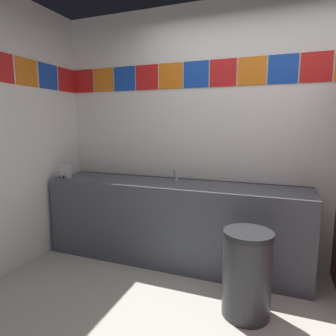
% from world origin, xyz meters
% --- Properties ---
extents(wall_back, '(4.45, 0.09, 2.63)m').
position_xyz_m(wall_back, '(0.00, 1.48, 1.32)').
color(wall_back, white).
rests_on(wall_back, ground_plane).
extents(vanity_counter, '(2.65, 0.56, 0.83)m').
position_xyz_m(vanity_counter, '(-0.85, 1.16, 0.42)').
color(vanity_counter, '#4C515B').
rests_on(vanity_counter, ground_plane).
extents(faucet_center, '(0.04, 0.10, 0.14)m').
position_xyz_m(faucet_center, '(-0.85, 1.25, 0.88)').
color(faucet_center, silver).
rests_on(faucet_center, vanity_counter).
extents(soap_dispenser, '(0.09, 0.09, 0.16)m').
position_xyz_m(soap_dispenser, '(-2.04, 1.00, 0.91)').
color(soap_dispenser, '#B7BABF').
rests_on(soap_dispenser, vanity_counter).
extents(trash_bin, '(0.36, 0.36, 0.65)m').
position_xyz_m(trash_bin, '(-0.03, 0.53, 0.33)').
color(trash_bin, '#333338').
rests_on(trash_bin, ground_plane).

